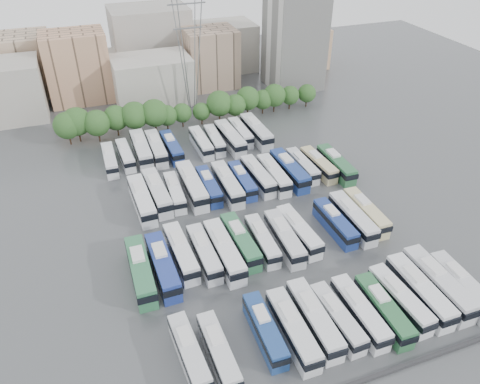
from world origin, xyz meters
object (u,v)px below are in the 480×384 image
object	(u,v)px
bus_r0_s9	(383,310)
bus_r0_s13	(461,285)
bus_r1_s2	(181,252)
bus_r3_s3	(156,148)
bus_r0_s12	(438,283)
bus_r2_s4	(192,185)
bus_r1_s0	(141,271)
bus_r3_s4	(172,147)
bus_r0_s6	(314,319)
bus_r0_s10	(400,299)
bus_r1_s11	(353,218)
bus_r0_s1	(189,353)
bus_r2_s12	(319,164)
bus_r1_s3	(204,253)
bus_r2_s6	(227,184)
bus_r0_s5	(293,329)
bus_r0_s8	(359,312)
bus_r0_s11	(419,291)
bus_r2_s9	(274,175)
bus_r1_s6	(262,240)
bus_r0_s4	(265,330)
bus_r2_s13	(336,164)
bus_r3_s7	(215,140)
bus_r1_s4	(224,251)
bus_r1_s1	(163,266)
bus_r3_s9	(240,132)
bus_r1_s7	(284,238)
bus_r2_s1	(142,200)
bus_r1_s8	(299,231)
electricity_pylon	(189,39)
bus_r1_s10	(335,223)
bus_r3_s2	(141,149)
bus_r0_s7	(337,318)
bus_r3_s0	(110,160)
bus_r0_s2	(219,352)
bus_r2_s2	(157,192)
bus_r2_s5	(209,186)
bus_r2_s8	(258,176)
bus_r3_s10	(256,131)
bus_r3_s1	(125,155)
bus_r1_s5	(240,241)
apartment_tower	(294,40)

from	to	relation	value
bus_r0_s9	bus_r0_s13	size ratio (longest dim) A/B	0.98
bus_r1_s2	bus_r3_s3	size ratio (longest dim) A/B	0.98
bus_r0_s12	bus_r0_s13	bearing A→B (deg)	-22.27
bus_r0_s12	bus_r2_s4	world-z (taller)	bus_r2_s4
bus_r1_s0	bus_r3_s4	distance (m)	38.68
bus_r0_s6	bus_r0_s10	distance (m)	12.89
bus_r1_s11	bus_r3_s4	bearing A→B (deg)	123.57
bus_r0_s1	bus_r2_s12	xyz separation A→B (m)	(36.60, 35.15, 0.04)
bus_r1_s3	bus_r2_s6	world-z (taller)	bus_r2_s6
bus_r0_s5	bus_r0_s8	distance (m)	9.77
bus_r0_s1	bus_r1_s11	distance (m)	37.44
bus_r0_s11	bus_r2_s9	bearing A→B (deg)	101.41
bus_r1_s6	bus_r1_s11	bearing A→B (deg)	1.73
bus_r0_s4	bus_r0_s12	xyz separation A→B (m)	(26.44, -1.12, 0.35)
bus_r2_s13	bus_r3_s7	xyz separation A→B (m)	(-19.95, 19.03, -0.23)
bus_r0_s8	bus_r2_s13	xyz separation A→B (m)	(16.57, 35.36, 0.10)
bus_r1_s4	bus_r1_s1	bearing A→B (deg)	178.92
bus_r0_s11	bus_r3_s9	size ratio (longest dim) A/B	1.15
bus_r0_s9	bus_r1_s7	distance (m)	19.47
bus_r2_s1	bus_r3_s9	xyz separation A→B (m)	(26.24, 19.76, -0.29)
bus_r1_s8	bus_r2_s12	bearing A→B (deg)	50.83
bus_r1_s8	bus_r3_s7	size ratio (longest dim) A/B	1.09
electricity_pylon	bus_r1_s3	distance (m)	60.01
bus_r1_s3	bus_r2_s13	world-z (taller)	bus_r2_s13
bus_r1_s10	bus_r3_s2	bearing A→B (deg)	125.05
bus_r0_s5	bus_r0_s7	size ratio (longest dim) A/B	1.10
electricity_pylon	bus_r3_s4	bearing A→B (deg)	-116.65
bus_r3_s0	bus_r0_s2	bearing A→B (deg)	-81.87
bus_r0_s8	bus_r2_s2	xyz separation A→B (m)	(-19.81, 37.68, 0.18)
bus_r0_s4	bus_r3_s4	size ratio (longest dim) A/B	0.96
bus_r0_s9	bus_r2_s5	world-z (taller)	bus_r0_s9
bus_r0_s2	bus_r2_s13	size ratio (longest dim) A/B	0.89
bus_r1_s0	bus_r2_s8	distance (m)	32.44
bus_r0_s5	bus_r0_s12	size ratio (longest dim) A/B	0.92
bus_r1_s8	bus_r2_s4	size ratio (longest dim) A/B	0.88
bus_r0_s11	bus_r2_s5	distance (m)	41.60
bus_r1_s1	bus_r1_s8	xyz separation A→B (m)	(22.95, 0.64, -0.15)
bus_r1_s6	bus_r3_s10	distance (m)	38.58
bus_r0_s6	bus_r0_s11	bearing A→B (deg)	-1.41
bus_r0_s13	bus_r1_s3	bearing A→B (deg)	151.00
bus_r0_s10	bus_r1_s0	world-z (taller)	bus_r1_s0
bus_r1_s1	bus_r2_s8	bearing A→B (deg)	38.56
bus_r3_s1	bus_r3_s3	size ratio (longest dim) A/B	0.86
bus_r0_s12	bus_r1_s5	bearing A→B (deg)	141.47
apartment_tower	bus_r2_s4	world-z (taller)	apartment_tower
apartment_tower	bus_r3_s4	bearing A→B (deg)	-146.05
bus_r3_s3	bus_r1_s6	bearing A→B (deg)	-74.31
electricity_pylon	bus_r2_s12	distance (m)	44.58
bus_r0_s10	bus_r0_s11	distance (m)	3.45
bus_r0_s13	bus_r0_s7	bearing A→B (deg)	178.85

